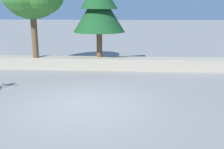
{
  "coord_description": "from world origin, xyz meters",
  "views": [
    {
      "loc": [
        1.35,
        -7.27,
        2.79
      ],
      "look_at": [
        0.79,
        1.2,
        0.65
      ],
      "focal_mm": 42.18,
      "sensor_mm": 36.0,
      "label": 1
    }
  ],
  "objects": [
    {
      "name": "pine_tree_mid_left",
      "position": [
        -0.05,
        5.01,
        2.86
      ],
      "size": [
        2.38,
        2.38,
        3.56
      ],
      "color": "brown",
      "rests_on": "stone_wall"
    },
    {
      "name": "ground_plane",
      "position": [
        0.0,
        0.0,
        0.0
      ],
      "size": [
        120.0,
        120.0,
        0.0
      ],
      "primitive_type": "plane",
      "color": "gray"
    },
    {
      "name": "stone_wall",
      "position": [
        0.0,
        4.8,
        0.28
      ],
      "size": [
        36.0,
        0.8,
        0.55
      ],
      "primitive_type": "cube",
      "color": "#A89E89",
      "rests_on": "ground"
    }
  ]
}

